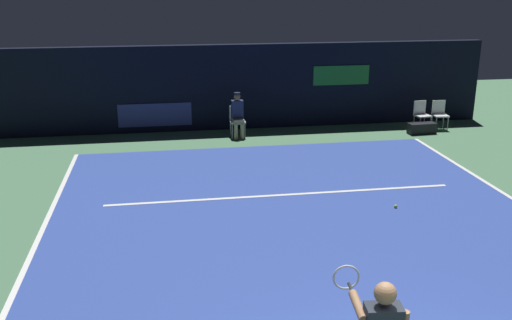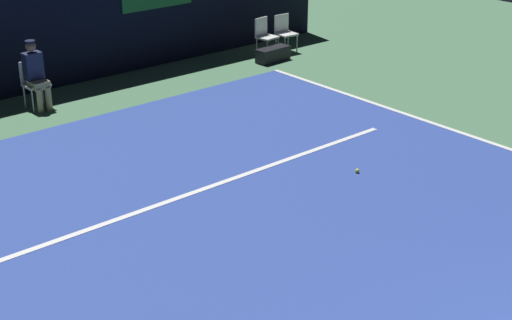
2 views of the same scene
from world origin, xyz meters
name	(u,v)px [view 2 (image 2 of 2)]	position (x,y,z in m)	size (l,w,h in m)	color
ground_plane	(301,242)	(0.00, 4.88, 0.00)	(30.19, 30.19, 0.00)	#4C7A56
court_surface	(301,241)	(0.00, 4.88, 0.01)	(9.68, 11.77, 0.01)	#2D479E
line_sideline_left	(508,149)	(4.79, 4.88, 0.01)	(0.10, 11.77, 0.01)	white
line_service	(206,188)	(0.00, 6.94, 0.01)	(7.55, 0.10, 0.01)	white
back_wall	(22,29)	(0.00, 12.97, 1.30)	(15.48, 0.33, 2.60)	black
line_judge_on_chair	(35,74)	(-0.31, 11.90, 0.69)	(0.45, 0.54, 1.32)	white
courtside_chair_near	(265,34)	(5.44, 11.89, 0.50)	(0.49, 0.47, 0.88)	white
courtside_chair_far	(285,31)	(6.01, 11.82, 0.50)	(0.46, 0.44, 0.88)	white
tennis_ball	(357,171)	(2.14, 5.86, 0.05)	(0.07, 0.07, 0.07)	#CCE033
equipment_bag	(273,54)	(5.25, 11.38, 0.16)	(0.84, 0.32, 0.32)	black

